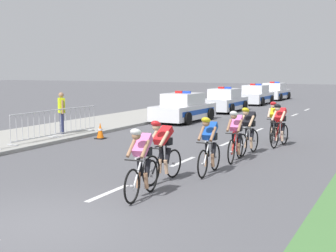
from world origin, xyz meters
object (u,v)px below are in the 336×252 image
cyclist_seventh (274,121)px  crowd_barrier_rear (76,121)px  cyclist_second (162,150)px  police_car_furthest (275,92)px  police_car_nearest (184,109)px  cyclist_lead (141,162)px  police_car_third (256,96)px  crowd_barrier_middle (34,127)px  police_car_second (225,101)px  cyclist_fourth (236,135)px  traffic_cone_mid (100,131)px  spectator_closest (62,110)px  cyclist_fifth (248,130)px  cyclist_sixth (280,124)px  cyclist_third (209,145)px

cyclist_seventh → crowd_barrier_rear: 7.86m
cyclist_second → police_car_furthest: police_car_furthest is taller
police_car_nearest → cyclist_lead: bearing=-68.9°
crowd_barrier_rear → cyclist_second: bearing=-38.7°
police_car_third → crowd_barrier_middle: 22.73m
police_car_furthest → police_car_nearest: bearing=-90.0°
police_car_nearest → police_car_third: size_ratio=1.01×
cyclist_seventh → police_car_second: bearing=118.1°
cyclist_fourth → crowd_barrier_middle: cyclist_fourth is taller
police_car_third → traffic_cone_mid: bearing=-91.1°
traffic_cone_mid → spectator_closest: 1.92m
cyclist_fourth → traffic_cone_mid: cyclist_fourth is taller
cyclist_fifth → crowd_barrier_rear: 7.49m
cyclist_fifth → cyclist_sixth: same height
cyclist_sixth → spectator_closest: 8.61m
cyclist_sixth → police_car_second: (-6.35, 12.08, -0.11)m
spectator_closest → cyclist_fourth: bearing=-12.9°
cyclist_second → cyclist_fifth: bearing=80.4°
cyclist_seventh → police_car_nearest: size_ratio=0.38×
cyclist_sixth → cyclist_seventh: 1.15m
cyclist_seventh → traffic_cone_mid: bearing=-159.3°
cyclist_sixth → traffic_cone_mid: (-6.72, -1.31, -0.48)m
cyclist_second → spectator_closest: (-7.17, 5.08, 0.30)m
cyclist_fifth → spectator_closest: bearing=176.3°
cyclist_seventh → spectator_closest: 8.41m
spectator_closest → cyclist_fifth: bearing=-3.7°
cyclist_second → cyclist_seventh: 7.65m
police_car_third → crowd_barrier_middle: (-1.69, -22.67, -0.03)m
spectator_closest → police_car_second: bearing=81.1°
police_car_third → traffic_cone_mid: size_ratio=6.89×
cyclist_sixth → cyclist_seventh: (-0.46, 1.06, 0.00)m
police_car_furthest → cyclist_third: bearing=-79.2°
police_car_second → cyclist_fifth: bearing=-67.5°
cyclist_fourth → cyclist_sixth: bearing=80.8°
cyclist_third → cyclist_seventh: bearing=88.9°
police_car_furthest → crowd_barrier_rear: bearing=-93.6°
cyclist_sixth → police_car_third: bearing=108.4°
cyclist_fourth → crowd_barrier_middle: size_ratio=0.74×
cyclist_fifth → police_car_third: size_ratio=0.39×
crowd_barrier_middle → spectator_closest: bearing=101.7°
police_car_second → police_car_nearest: bearing=-90.0°
police_car_nearest → police_car_third: (0.00, 13.36, 0.00)m
police_car_nearest → police_car_second: 6.34m
police_car_second → police_car_furthest: same height
cyclist_second → cyclist_fourth: bearing=76.6°
crowd_barrier_middle → spectator_closest: spectator_closest is taller
police_car_second → traffic_cone_mid: police_car_second is taller
cyclist_third → cyclist_seventh: (0.13, 6.33, 0.00)m
cyclist_second → cyclist_sixth: 6.67m
cyclist_third → crowd_barrier_rear: (-7.40, 4.08, -0.14)m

